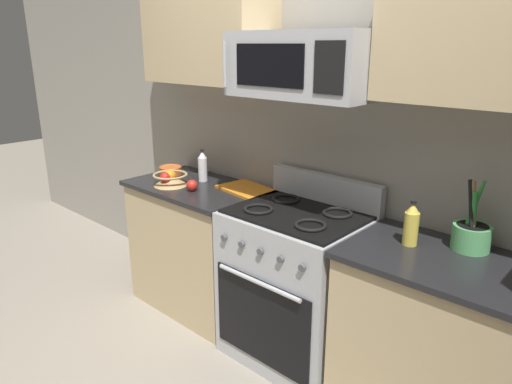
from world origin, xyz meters
name	(u,v)px	position (x,y,z in m)	size (l,w,h in m)	color
wall_back	(337,137)	(0.00, 1.00, 1.30)	(8.00, 0.10, 2.60)	#9E998E
counter_left	(199,246)	(-0.87, 0.63, 0.46)	(0.96, 0.60, 0.91)	tan
range_oven	(295,284)	(0.00, 0.64, 0.47)	(0.76, 0.64, 1.09)	#B2B5BA
counter_right	(450,352)	(0.91, 0.63, 0.46)	(1.04, 0.60, 0.91)	tan
microwave	(305,65)	(0.00, 0.66, 1.73)	(0.79, 0.44, 0.33)	#B2B5BA
upper_cabinets_left	(207,19)	(-0.87, 0.78, 1.98)	(0.95, 0.34, 0.80)	tan
utensil_crock	(471,235)	(0.88, 0.82, 0.98)	(0.17, 0.17, 0.33)	#59AD66
fruit_basket	(170,179)	(-0.99, 0.51, 0.96)	(0.23, 0.23, 0.11)	tan
apple_loose	(192,185)	(-0.79, 0.53, 0.95)	(0.07, 0.07, 0.07)	red
cutting_board	(247,189)	(-0.53, 0.78, 0.92)	(0.38, 0.25, 0.02)	orange
bottle_oil	(411,225)	(0.64, 0.68, 1.01)	(0.07, 0.07, 0.22)	gold
bottle_vinegar	(203,166)	(-0.91, 0.73, 1.01)	(0.06, 0.06, 0.23)	silver
prep_bowl	(171,170)	(-1.22, 0.69, 0.94)	(0.16, 0.16, 0.06)	#D1662D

